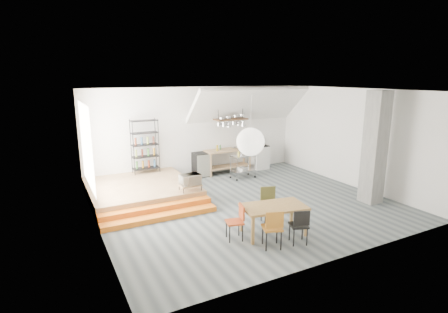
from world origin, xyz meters
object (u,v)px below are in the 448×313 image
rolling_cart (243,163)px  mini_fridge (201,165)px  stove (259,156)px  dining_table (274,209)px

rolling_cart → mini_fridge: 1.55m
stove → mini_fridge: size_ratio=1.35×
dining_table → rolling_cart: 4.56m
dining_table → mini_fridge: mini_fridge is taller
rolling_cart → dining_table: bearing=-115.9°
mini_fridge → rolling_cart: bearing=-36.3°
stove → rolling_cart: 1.53m
dining_table → mini_fridge: size_ratio=1.79×
dining_table → mini_fridge: bearing=94.9°
rolling_cart → mini_fridge: bearing=139.6°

